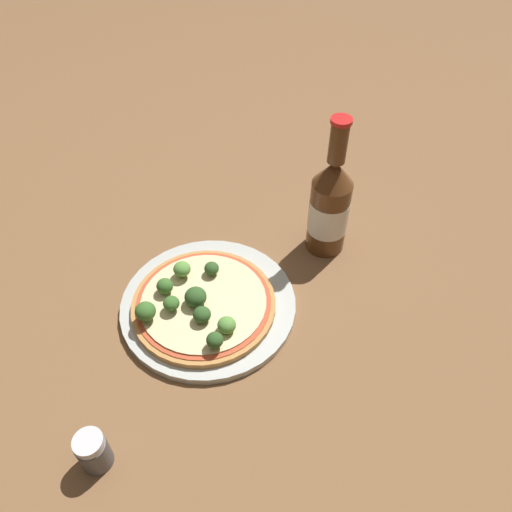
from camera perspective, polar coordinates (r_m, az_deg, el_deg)
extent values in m
plane|color=brown|center=(0.76, -5.08, -4.92)|extent=(3.00, 3.00, 0.00)
cylinder|color=#B2B7B2|center=(0.75, -5.45, -5.55)|extent=(0.26, 0.26, 0.01)
cylinder|color=#B77F42|center=(0.74, -5.97, -5.52)|extent=(0.21, 0.21, 0.01)
cylinder|color=#B74728|center=(0.73, -6.01, -5.24)|extent=(0.20, 0.20, 0.00)
cylinder|color=beige|center=(0.73, -6.01, -5.18)|extent=(0.18, 0.18, 0.00)
cylinder|color=#7A9E5B|center=(0.72, -6.85, -5.19)|extent=(0.01, 0.01, 0.01)
ellipsoid|color=#2D5123|center=(0.72, -6.92, -4.66)|extent=(0.03, 0.03, 0.03)
cylinder|color=#7A9E5B|center=(0.76, -5.06, -1.84)|extent=(0.01, 0.01, 0.01)
ellipsoid|color=#2D5123|center=(0.75, -5.10, -1.42)|extent=(0.02, 0.02, 0.02)
cylinder|color=#7A9E5B|center=(0.72, -9.65, -5.71)|extent=(0.01, 0.01, 0.01)
ellipsoid|color=#386628|center=(0.71, -9.75, -5.23)|extent=(0.02, 0.02, 0.02)
cylinder|color=#7A9E5B|center=(0.72, -12.38, -6.76)|extent=(0.01, 0.01, 0.01)
ellipsoid|color=#386628|center=(0.71, -12.53, -6.18)|extent=(0.03, 0.03, 0.03)
cylinder|color=#7A9E5B|center=(0.76, -8.37, -2.02)|extent=(0.01, 0.01, 0.01)
ellipsoid|color=#568E3D|center=(0.75, -8.46, -1.47)|extent=(0.03, 0.03, 0.02)
cylinder|color=#7A9E5B|center=(0.68, -4.68, -10.03)|extent=(0.01, 0.01, 0.01)
ellipsoid|color=#2D5123|center=(0.67, -4.73, -9.55)|extent=(0.02, 0.02, 0.02)
cylinder|color=#7A9E5B|center=(0.74, -10.28, -3.86)|extent=(0.01, 0.01, 0.01)
ellipsoid|color=#386628|center=(0.74, -10.38, -3.38)|extent=(0.02, 0.02, 0.02)
cylinder|color=#7A9E5B|center=(0.70, -6.14, -7.10)|extent=(0.01, 0.01, 0.01)
ellipsoid|color=#2D5123|center=(0.70, -6.20, -6.66)|extent=(0.03, 0.03, 0.02)
cylinder|color=#7A9E5B|center=(0.69, -3.34, -8.30)|extent=(0.01, 0.01, 0.01)
ellipsoid|color=#568E3D|center=(0.68, -3.37, -7.87)|extent=(0.03, 0.03, 0.02)
cylinder|color=#563319|center=(0.80, 8.24, 4.55)|extent=(0.06, 0.06, 0.13)
cylinder|color=silver|center=(0.80, 8.26, 4.68)|extent=(0.06, 0.06, 0.06)
cone|color=#563319|center=(0.75, 8.93, 9.40)|extent=(0.06, 0.06, 0.04)
cylinder|color=#563319|center=(0.72, 9.41, 12.67)|extent=(0.03, 0.03, 0.06)
cylinder|color=red|center=(0.70, 9.75, 15.01)|extent=(0.03, 0.03, 0.01)
cylinder|color=#4C4C51|center=(0.64, -17.98, -20.64)|extent=(0.04, 0.04, 0.05)
cylinder|color=silver|center=(0.62, -18.61, -19.58)|extent=(0.03, 0.03, 0.01)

